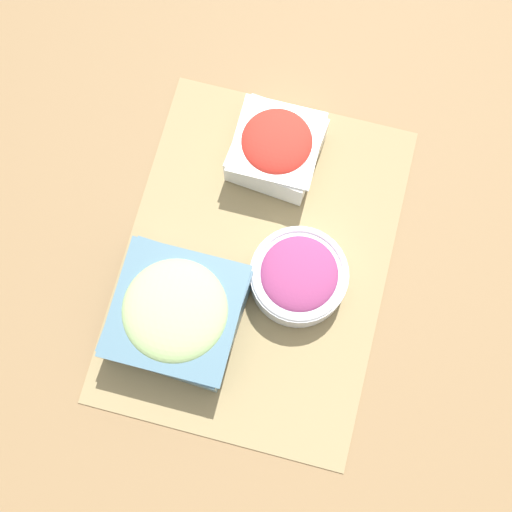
{
  "coord_description": "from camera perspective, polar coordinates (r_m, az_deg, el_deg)",
  "views": [
    {
      "loc": [
        -0.23,
        -0.06,
        0.96
      ],
      "look_at": [
        0.0,
        0.0,
        0.03
      ],
      "focal_mm": 50.0,
      "sensor_mm": 36.0,
      "label": 1
    }
  ],
  "objects": [
    {
      "name": "tomato_bowl",
      "position": [
        1.0,
        1.65,
        8.67
      ],
      "size": [
        0.13,
        0.13,
        0.07
      ],
      "color": "white",
      "rests_on": "placemat"
    },
    {
      "name": "ground_plane",
      "position": [
        0.99,
        0.0,
        -0.48
      ],
      "size": [
        3.0,
        3.0,
        0.0
      ],
      "primitive_type": "plane",
      "color": "olive"
    },
    {
      "name": "onion_bowl",
      "position": [
        0.95,
        3.44,
        -1.61
      ],
      "size": [
        0.13,
        0.13,
        0.06
      ],
      "color": "silver",
      "rests_on": "placemat"
    },
    {
      "name": "placemat",
      "position": [
        0.99,
        0.0,
        -0.46
      ],
      "size": [
        0.49,
        0.36,
        0.0
      ],
      "color": "#937F56",
      "rests_on": "ground_plane"
    },
    {
      "name": "cucumber_bowl",
      "position": [
        0.94,
        -6.37,
        -4.55
      ],
      "size": [
        0.17,
        0.17,
        0.08
      ],
      "color": "slate",
      "rests_on": "placemat"
    }
  ]
}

